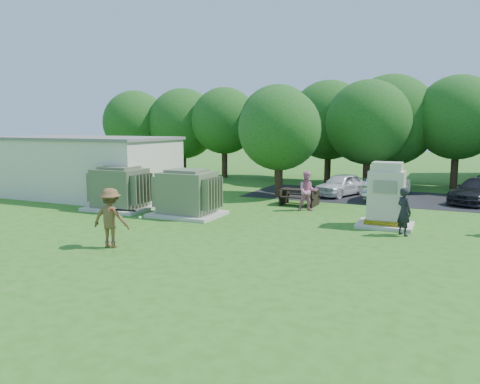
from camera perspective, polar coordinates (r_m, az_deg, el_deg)
The scene contains 16 objects.
ground at distance 15.85m, azimuth -6.02°, elevation -6.56°, with size 120.00×120.00×0.00m, color #2D6619.
service_building at distance 27.70m, azimuth -18.51°, elevation 2.78°, with size 10.00×5.00×3.20m, color beige.
service_building_roof at distance 27.60m, azimuth -18.67°, elevation 6.24°, with size 10.20×5.20×0.15m, color slate.
parking_strip at distance 27.02m, azimuth 22.41°, elevation -0.96°, with size 20.00×6.00×0.01m, color #232326.
transformer_left at distance 22.96m, azimuth -14.41°, elevation 0.31°, with size 3.00×2.40×2.07m.
transformer_right at distance 20.86m, azimuth -6.45°, elevation -0.26°, with size 3.00×2.40×2.07m.
generator_cabinet at distance 19.35m, azimuth 17.38°, elevation -0.79°, with size 2.11×1.73×2.58m.
picnic_table at distance 23.70m, azimuth 7.25°, elevation -0.39°, with size 1.88×1.41×0.80m.
batter at distance 16.01m, azimuth -15.49°, elevation -3.05°, with size 1.27×0.73×1.97m, color brown.
person_by_generator at distance 18.06m, azimuth 19.36°, elevation -2.28°, with size 0.65×0.42×1.77m, color black.
person_at_picnic at distance 22.11m, azimuth 8.24°, elevation 0.10°, with size 0.91×0.71×1.87m, color pink.
car_white at distance 27.23m, azimuth 12.24°, elevation 0.88°, with size 1.49×3.70×1.26m, color white.
car_silver_a at distance 26.57m, azimuth 17.59°, elevation 0.71°, with size 1.54×4.41×1.45m, color silver.
car_dark at distance 27.05m, azimuth 27.04°, elevation 0.13°, with size 1.80×4.42×1.28m, color black.
batting_equipment at distance 15.54m, azimuth -14.00°, elevation -2.29°, with size 1.28×0.25×0.25m.
tree_row at distance 32.27m, azimuth 13.72°, elevation 8.24°, with size 41.30×13.30×7.30m.
Camera 1 is at (7.79, -13.20, 4.05)m, focal length 35.00 mm.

